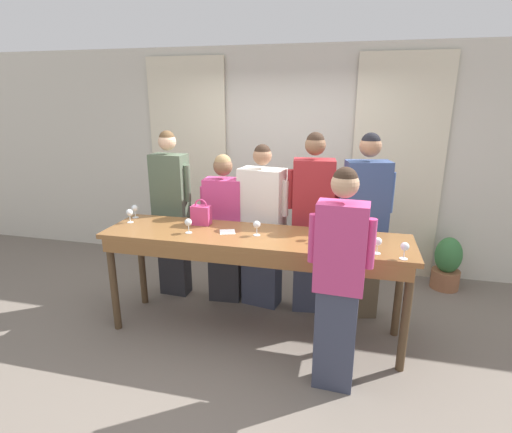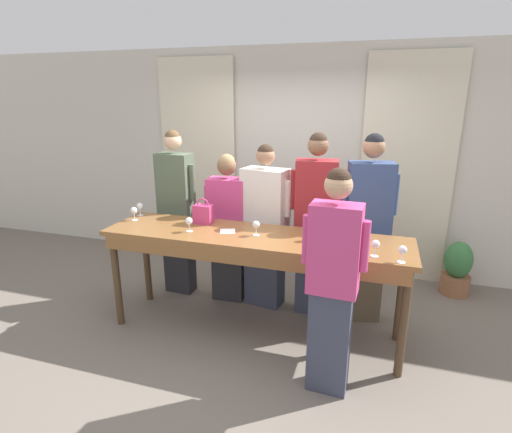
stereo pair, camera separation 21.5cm
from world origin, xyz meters
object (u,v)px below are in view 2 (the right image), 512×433
(wine_glass_center_right, at_px, (134,211))
(guest_olive_jacket, at_px, (177,212))
(wine_glass_back_mid, at_px, (375,245))
(guest_striped_shirt, at_px, (315,224))
(wine_glass_center_left, at_px, (189,222))
(guest_navy_coat, at_px, (367,228))
(wine_bottle, at_px, (346,226))
(potted_plant, at_px, (457,269))
(wine_glass_back_left, at_px, (140,207))
(wine_glass_front_mid, at_px, (312,230))
(guest_cream_sweater, at_px, (265,228))
(wine_glass_front_right, at_px, (256,225))
(wine_glass_front_left, at_px, (355,235))
(host_pouring, at_px, (333,282))
(handbag, at_px, (203,214))
(tasting_bar, at_px, (253,247))
(wine_glass_center_mid, at_px, (403,251))
(guest_pink_top, at_px, (228,228))

(wine_glass_center_right, height_order, guest_olive_jacket, guest_olive_jacket)
(wine_glass_back_mid, relative_size, guest_striped_shirt, 0.07)
(wine_glass_center_left, height_order, guest_navy_coat, guest_navy_coat)
(wine_bottle, bearing_deg, potted_plant, 48.65)
(wine_glass_back_left, height_order, guest_olive_jacket, guest_olive_jacket)
(wine_glass_back_mid, bearing_deg, wine_glass_center_right, 173.40)
(wine_glass_front_mid, xyz_separation_m, wine_glass_center_right, (-1.81, 0.06, 0.00))
(wine_glass_center_left, bearing_deg, guest_cream_sweater, 51.39)
(wine_glass_front_right, distance_m, guest_striped_shirt, 0.74)
(wine_glass_front_left, distance_m, host_pouring, 0.58)
(wine_glass_back_left, xyz_separation_m, wine_glass_back_mid, (2.38, -0.43, 0.00))
(potted_plant, bearing_deg, wine_bottle, -131.35)
(handbag, height_order, wine_glass_front_mid, handbag)
(guest_olive_jacket, distance_m, guest_navy_coat, 2.06)
(handbag, height_order, potted_plant, handbag)
(handbag, relative_size, potted_plant, 0.40)
(wine_glass_back_mid, distance_m, guest_striped_shirt, 0.99)
(tasting_bar, xyz_separation_m, wine_glass_center_left, (-0.59, -0.07, 0.21))
(tasting_bar, relative_size, wine_glass_center_left, 20.59)
(wine_glass_front_mid, xyz_separation_m, wine_glass_front_right, (-0.50, -0.02, 0.00))
(guest_cream_sweater, bearing_deg, wine_glass_center_mid, -32.93)
(guest_navy_coat, bearing_deg, wine_bottle, -109.63)
(wine_glass_back_left, relative_size, wine_glass_back_mid, 1.00)
(wine_glass_back_left, distance_m, guest_striped_shirt, 1.82)
(wine_glass_front_mid, height_order, wine_glass_back_left, same)
(wine_glass_center_right, height_order, wine_glass_back_left, same)
(wine_glass_center_right, bearing_deg, host_pouring, -17.11)
(wine_glass_front_left, bearing_deg, host_pouring, -101.08)
(handbag, distance_m, wine_glass_front_right, 0.63)
(guest_olive_jacket, distance_m, guest_cream_sweater, 1.03)
(handbag, xyz_separation_m, potted_plant, (2.56, 1.27, -0.79))
(handbag, height_order, wine_glass_front_left, handbag)
(host_pouring, bearing_deg, guest_cream_sweater, 126.17)
(tasting_bar, height_order, wine_glass_center_mid, wine_glass_center_mid)
(tasting_bar, height_order, host_pouring, host_pouring)
(wine_bottle, bearing_deg, wine_glass_center_right, -178.96)
(handbag, bearing_deg, guest_striped_shirt, 21.30)
(wine_glass_front_mid, relative_size, wine_glass_front_right, 1.00)
(wine_glass_front_left, xyz_separation_m, wine_glass_center_mid, (0.36, -0.24, 0.00))
(wine_glass_center_left, distance_m, wine_glass_back_mid, 1.66)
(wine_bottle, height_order, wine_glass_back_mid, wine_bottle)
(wine_glass_front_mid, xyz_separation_m, guest_cream_sweater, (-0.59, 0.57, -0.22))
(wine_glass_back_mid, relative_size, guest_pink_top, 0.08)
(wine_glass_front_left, relative_size, guest_olive_jacket, 0.07)
(guest_cream_sweater, distance_m, potted_plant, 2.29)
(wine_glass_center_right, relative_size, guest_navy_coat, 0.07)
(wine_glass_back_left, bearing_deg, wine_glass_front_right, -9.83)
(wine_bottle, xyz_separation_m, wine_glass_center_right, (-2.09, -0.04, -0.03))
(guest_cream_sweater, bearing_deg, guest_pink_top, 180.00)
(wine_glass_front_mid, distance_m, guest_cream_sweater, 0.85)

